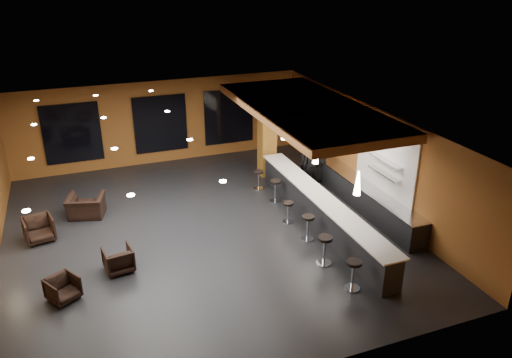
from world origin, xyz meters
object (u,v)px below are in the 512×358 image
object	(u,v)px
armchair_c	(39,229)
staff_a	(311,167)
bar_stool_5	(259,177)
bar_stool_3	(288,210)
prep_counter	(365,198)
column	(267,133)
staff_c	(319,163)
pendant_0	(358,183)
bar_stool_1	(325,247)
pendant_1	(316,153)
armchair_b	(118,259)
armchair_d	(86,206)
staff_b	(309,163)
bar_stool_4	(275,188)
armchair_a	(63,289)
bar_counter	(320,212)
bar_stool_0	(353,271)
pendant_2	(284,130)
bar_stool_2	(308,224)

from	to	relation	value
armchair_c	staff_a	bearing A→B (deg)	-9.67
bar_stool_5	staff_a	bearing A→B (deg)	-22.93
armchair_c	bar_stool_3	xyz separation A→B (m)	(7.62, -1.67, 0.08)
prep_counter	column	distance (m)	4.75
prep_counter	staff_c	distance (m)	2.71
column	pendant_0	bearing A→B (deg)	-90.00
armchair_c	bar_stool_1	bearing A→B (deg)	-41.53
column	armchair_c	bearing A→B (deg)	-164.45
pendant_1	armchair_b	size ratio (longest dim) A/B	0.90
pendant_1	armchair_d	world-z (taller)	pendant_1
staff_c	bar_stool_5	xyz separation A→B (m)	(-2.42, 0.24, -0.31)
staff_b	bar_stool_4	bearing A→B (deg)	-152.27
pendant_1	bar_stool_5	xyz separation A→B (m)	(-0.82, 2.90, -1.89)
staff_a	armchair_b	size ratio (longest dim) A/B	2.36
armchair_b	armchair_c	xyz separation A→B (m)	(-2.08, 2.54, 0.04)
pendant_0	bar_stool_1	bearing A→B (deg)	-177.49
prep_counter	bar_stool_3	distance (m)	2.88
column	staff_c	size ratio (longest dim) A/B	2.25
prep_counter	armchair_a	xyz separation A→B (m)	(-9.90, -1.65, -0.11)
armchair_c	bar_stool_5	bearing A→B (deg)	-3.46
armchair_a	bar_counter	bearing A→B (deg)	-22.33
bar_counter	armchair_b	size ratio (longest dim) A/B	10.28
bar_stool_5	staff_b	bearing A→B (deg)	-8.64
prep_counter	pendant_1	bearing A→B (deg)	180.00
prep_counter	staff_c	size ratio (longest dim) A/B	3.85
bar_stool_0	bar_stool_4	bearing A→B (deg)	88.46
armchair_b	bar_counter	bearing A→B (deg)	175.08
bar_stool_1	bar_stool_3	size ratio (longest dim) A/B	1.18
column	bar_stool_4	distance (m)	2.81
armchair_b	prep_counter	bearing A→B (deg)	177.81
pendant_1	bar_stool_3	bearing A→B (deg)	175.90
bar_counter	staff_b	world-z (taller)	staff_b
staff_a	bar_stool_3	xyz separation A→B (m)	(-1.87, -2.07, -0.45)
bar_stool_4	bar_stool_1	bearing A→B (deg)	-93.76
pendant_2	bar_stool_5	bearing A→B (deg)	154.19
staff_c	bar_stool_5	distance (m)	2.45
staff_a	bar_stool_2	xyz separation A→B (m)	(-1.76, -3.28, -0.40)
pendant_0	column	bearing A→B (deg)	90.00
armchair_d	bar_stool_3	xyz separation A→B (m)	(6.17, -2.81, 0.09)
prep_counter	bar_stool_5	size ratio (longest dim) A/B	8.27
pendant_0	pendant_1	xyz separation A→B (m)	(0.00, 2.50, 0.00)
armchair_c	column	bearing A→B (deg)	3.49
column	bar_stool_3	distance (m)	4.33
bar_stool_1	bar_stool_5	xyz separation A→B (m)	(0.11, 5.44, -0.09)
bar_counter	staff_b	bearing A→B (deg)	70.19
armchair_d	bar_stool_0	distance (m)	9.19
pendant_2	armchair_b	xyz separation A→B (m)	(-6.42, -3.31, -2.00)
bar_counter	pendant_1	bearing A→B (deg)	90.00
staff_c	pendant_2	bearing A→B (deg)	173.88
bar_stool_3	bar_stool_4	xyz separation A→B (m)	(0.22, 1.60, 0.05)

